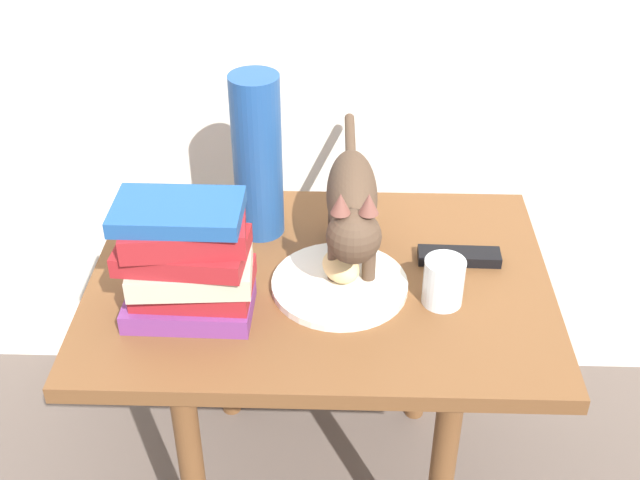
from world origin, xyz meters
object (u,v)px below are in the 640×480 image
(bread_roll, at_px, (341,266))
(candle_jar, at_px, (443,284))
(cat, at_px, (352,204))
(book_stack, at_px, (187,261))
(plate, at_px, (340,285))
(side_table, at_px, (320,311))
(tv_remote, at_px, (459,256))
(green_vase, at_px, (257,157))

(bread_roll, xyz_separation_m, candle_jar, (0.17, -0.04, -0.00))
(cat, bearing_deg, book_stack, -152.50)
(plate, relative_size, candle_jar, 2.81)
(side_table, xyz_separation_m, cat, (0.05, 0.04, 0.21))
(bread_roll, bearing_deg, tv_remote, 19.35)
(candle_jar, xyz_separation_m, tv_remote, (0.04, 0.12, -0.03))
(bread_roll, bearing_deg, plate, -98.28)
(green_vase, distance_m, tv_remote, 0.41)
(bread_roll, bearing_deg, cat, 72.50)
(side_table, height_order, book_stack, book_stack)
(bread_roll, height_order, book_stack, book_stack)
(side_table, height_order, green_vase, green_vase)
(side_table, relative_size, bread_roll, 10.27)
(book_stack, distance_m, green_vase, 0.27)
(plate, bearing_deg, green_vase, 130.81)
(green_vase, bearing_deg, bread_roll, -47.14)
(plate, distance_m, tv_remote, 0.23)
(plate, height_order, bread_roll, bread_roll)
(side_table, height_order, candle_jar, candle_jar)
(bread_roll, relative_size, green_vase, 0.25)
(candle_jar, bearing_deg, cat, 147.51)
(book_stack, bearing_deg, side_table, 25.88)
(cat, bearing_deg, side_table, -146.66)
(plate, xyz_separation_m, book_stack, (-0.25, -0.07, 0.10))
(plate, xyz_separation_m, candle_jar, (0.18, -0.03, 0.03))
(side_table, xyz_separation_m, plate, (0.04, -0.03, 0.09))
(bread_roll, height_order, cat, cat)
(side_table, distance_m, tv_remote, 0.27)
(plate, bearing_deg, book_stack, -163.84)
(cat, xyz_separation_m, book_stack, (-0.27, -0.14, -0.03))
(plate, height_order, cat, cat)
(plate, relative_size, book_stack, 1.09)
(side_table, xyz_separation_m, tv_remote, (0.25, 0.06, 0.09))
(book_stack, bearing_deg, green_vase, 69.57)
(bread_roll, height_order, candle_jar, candle_jar)
(book_stack, xyz_separation_m, green_vase, (0.09, 0.25, 0.05))
(book_stack, xyz_separation_m, tv_remote, (0.47, 0.16, -0.10))
(green_vase, xyz_separation_m, candle_jar, (0.33, -0.21, -0.12))
(green_vase, xyz_separation_m, tv_remote, (0.37, -0.09, -0.15))
(side_table, bearing_deg, green_vase, 128.90)
(book_stack, distance_m, tv_remote, 0.50)
(candle_jar, bearing_deg, green_vase, 147.39)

